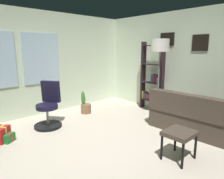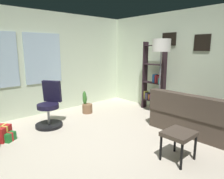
{
  "view_description": "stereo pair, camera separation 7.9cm",
  "coord_description": "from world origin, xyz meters",
  "views": [
    {
      "loc": [
        -2.0,
        -2.25,
        1.62
      ],
      "look_at": [
        0.37,
        0.28,
        0.92
      ],
      "focal_mm": 32.52,
      "sensor_mm": 36.0,
      "label": 1
    },
    {
      "loc": [
        -1.94,
        -2.3,
        1.62
      ],
      "look_at": [
        0.37,
        0.28,
        0.92
      ],
      "focal_mm": 32.52,
      "sensor_mm": 36.0,
      "label": 2
    }
  ],
  "objects": [
    {
      "name": "ground_plane",
      "position": [
        0.0,
        0.0,
        -0.05
      ],
      "size": [
        5.19,
        5.05,
        0.1
      ],
      "primitive_type": "cube",
      "color": "beige"
    },
    {
      "name": "wall_back_with_windows",
      "position": [
        -0.02,
        2.57,
        1.26
      ],
      "size": [
        5.19,
        0.12,
        2.51
      ],
      "color": "silver",
      "rests_on": "ground_plane"
    },
    {
      "name": "wall_right_with_frames",
      "position": [
        2.65,
        0.0,
        1.26
      ],
      "size": [
        0.12,
        5.05,
        2.51
      ],
      "color": "silver",
      "rests_on": "ground_plane"
    },
    {
      "name": "couch",
      "position": [
        1.91,
        -0.76,
        0.28
      ],
      "size": [
        1.53,
        1.83,
        0.79
      ],
      "color": "#43372E",
      "rests_on": "ground_plane"
    },
    {
      "name": "footstool",
      "position": [
        0.61,
        -0.91,
        0.38
      ],
      "size": [
        0.45,
        0.39,
        0.44
      ],
      "color": "#43372E",
      "rests_on": "ground_plane"
    },
    {
      "name": "gift_box_red",
      "position": [
        -1.15,
        1.53,
        0.13
      ],
      "size": [
        0.36,
        0.36,
        0.27
      ],
      "color": "red",
      "rests_on": "ground_plane"
    },
    {
      "name": "gift_box_green",
      "position": [
        -1.09,
        1.47,
        0.08
      ],
      "size": [
        0.31,
        0.32,
        0.16
      ],
      "color": "#1E722D",
      "rests_on": "ground_plane"
    },
    {
      "name": "office_chair",
      "position": [
        -0.19,
        1.62,
        0.37
      ],
      "size": [
        0.6,
        0.58,
        0.95
      ],
      "color": "black",
      "rests_on": "ground_plane"
    },
    {
      "name": "bookshelf",
      "position": [
        2.38,
        0.87,
        0.79
      ],
      "size": [
        0.18,
        0.64,
        1.79
      ],
      "color": "black",
      "rests_on": "ground_plane"
    },
    {
      "name": "floor_lamp",
      "position": [
        1.94,
        0.39,
        1.58
      ],
      "size": [
        0.4,
        0.4,
        1.83
      ],
      "color": "slate",
      "rests_on": "ground_plane"
    },
    {
      "name": "potted_plant",
      "position": [
        0.9,
        1.86,
        0.21
      ],
      "size": [
        0.27,
        0.38,
        0.57
      ],
      "color": "brown",
      "rests_on": "ground_plane"
    }
  ]
}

